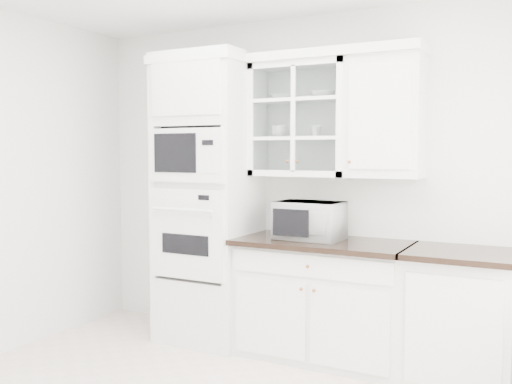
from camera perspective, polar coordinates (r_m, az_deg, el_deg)
The scene contains 12 objects.
room_shell at distance 3.57m, azimuth -3.26°, elevation 7.03°, with size 4.00×3.50×2.70m.
oven_column at distance 4.82m, azimuth -4.80°, elevation -0.67°, with size 0.76×0.68×2.40m.
base_cabinet_run at distance 4.50m, azimuth 6.77°, elevation -10.53°, with size 1.32×0.67×0.92m.
extra_base_cabinet at distance 4.26m, azimuth 19.68°, elevation -11.58°, with size 0.72×0.67×0.92m.
upper_cabinet_glass at distance 4.59m, azimuth 4.60°, elevation 7.23°, with size 0.80×0.33×0.90m.
upper_cabinet_solid at distance 4.37m, azimuth 12.83°, elevation 7.31°, with size 0.55×0.33×0.90m, color white.
crown_molding at distance 4.66m, azimuth 3.29°, elevation 13.18°, with size 2.14×0.38×0.07m, color white.
countertop_microwave at distance 4.43m, azimuth 5.46°, elevation -2.82°, with size 0.50×0.42×0.29m, color white.
bowl_a at distance 4.67m, azimuth 2.70°, elevation 9.44°, with size 0.19×0.19×0.05m, color white.
bowl_b at distance 4.56m, azimuth 6.67°, elevation 9.63°, with size 0.19×0.19×0.06m, color white.
cup_a at distance 4.66m, azimuth 2.39°, elevation 6.06°, with size 0.12×0.12×0.10m, color white.
cup_b at distance 4.53m, azimuth 5.97°, elevation 6.05°, with size 0.10×0.10×0.09m, color white.
Camera 1 is at (1.84, -2.62, 1.59)m, focal length 40.00 mm.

